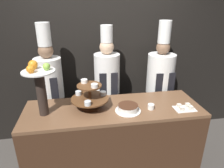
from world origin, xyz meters
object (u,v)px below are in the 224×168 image
Objects in this scene: cake_square_tray at (185,108)px; tiered_stand at (90,96)px; cup_white at (151,107)px; chef_left at (50,88)px; cake_round at (128,108)px; chef_center_left at (107,85)px; chef_center_right at (160,83)px; fruit_pedestal at (40,84)px.

tiered_stand is at bearing 169.50° from cake_square_tray.
chef_left is at bearing 149.38° from cup_white.
cake_square_tray is 1.73m from chef_left.
chef_center_left is (-0.14, 0.70, 0.01)m from cake_round.
chef_center_right is (1.06, 0.56, -0.13)m from tiered_stand.
cake_round is at bearing -5.19° from fruit_pedestal.
cake_round is at bearing -37.45° from chef_left.
cake_round is (0.41, -0.13, -0.12)m from tiered_stand.
chef_left is at bearing 131.71° from tiered_stand.
tiered_stand is 0.23× the size of chef_center_right.
chef_center_left reaches higher than fruit_pedestal.
fruit_pedestal is at bearing -158.43° from chef_center_right.
tiered_stand is at bearing 5.84° from fruit_pedestal.
chef_center_left reaches higher than cup_white.
cake_square_tray is at bearing -90.52° from chef_center_right.
tiered_stand is at bearing 168.88° from cup_white.
tiered_stand is 1.21m from chef_center_right.
chef_left is (-1.18, 0.70, 0.01)m from cup_white.
cake_round is 1.15m from chef_left.
tiered_stand is 0.45m from cake_round.
fruit_pedestal is at bearing -174.16° from tiered_stand.
chef_center_right is at bearing 89.48° from cake_square_tray.
fruit_pedestal is 0.31× the size of chef_center_right.
chef_left reaches higher than cake_square_tray.
cake_square_tray is 0.13× the size of chef_center_left.
chef_left is (-1.55, 0.76, 0.02)m from cake_square_tray.
fruit_pedestal is at bearing -89.73° from chef_left.
chef_center_right is at bearing -0.00° from chef_left.
chef_left reaches higher than fruit_pedestal.
tiered_stand is at bearing -151.89° from chef_center_right.
chef_center_left reaches higher than tiered_stand.
cup_white is at bearing -3.97° from fruit_pedestal.
cup_white is at bearing 0.23° from cake_round.
cup_white is 0.31× the size of cake_square_tray.
chef_center_left is 0.97× the size of chef_center_right.
cup_white is (0.67, -0.13, -0.13)m from tiered_stand.
chef_center_right is at bearing 47.11° from cake_round.
chef_center_left is at bearing 180.00° from chef_center_right.
cup_white is (0.27, 0.00, -0.01)m from cake_round.
tiered_stand is at bearing 161.88° from cake_round.
tiered_stand is at bearing -48.29° from chef_left.
chef_center_right reaches higher than tiered_stand.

